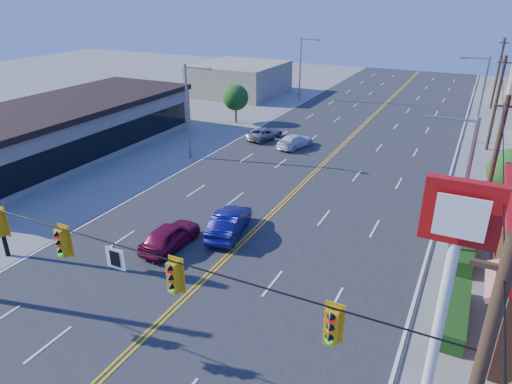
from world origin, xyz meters
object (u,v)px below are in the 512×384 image
at_px(car_blue, 229,223).
at_px(car_white, 295,142).
at_px(kfc_pylon, 453,255).
at_px(car_magenta, 170,236).
at_px(signal_span, 88,263).
at_px(car_silver, 265,134).

xyz_separation_m(car_blue, car_white, (-2.65, 17.13, -0.14)).
xyz_separation_m(kfc_pylon, car_magenta, (-14.42, 4.71, -5.33)).
height_order(signal_span, kfc_pylon, signal_span).
xyz_separation_m(signal_span, car_silver, (-7.33, 29.70, -4.31)).
bearing_deg(car_magenta, car_blue, -128.53).
bearing_deg(kfc_pylon, car_silver, 125.68).
xyz_separation_m(car_magenta, car_blue, (2.24, 2.80, 0.03)).
distance_m(kfc_pylon, car_blue, 15.25).
bearing_deg(car_blue, kfc_pylon, 136.57).
relative_size(signal_span, car_silver, 5.89).
bearing_deg(car_blue, car_silver, -82.72).
distance_m(signal_span, car_white, 29.19).
distance_m(signal_span, car_magenta, 10.20).
bearing_deg(kfc_pylon, car_blue, 148.33).
relative_size(car_blue, car_white, 1.09).
height_order(signal_span, car_silver, signal_span).
bearing_deg(signal_span, car_silver, 103.87).
relative_size(signal_span, car_magenta, 5.78).
distance_m(kfc_pylon, car_silver, 32.11).
bearing_deg(car_magenta, kfc_pylon, 162.03).
bearing_deg(signal_span, kfc_pylon, 19.78).
distance_m(car_magenta, car_blue, 3.59).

